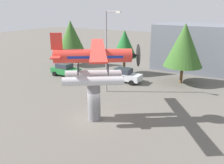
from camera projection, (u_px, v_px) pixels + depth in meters
ground_plane at (94, 119)px, 20.94m from camera, size 140.00×140.00×0.00m
display_pedestal at (94, 101)px, 20.42m from camera, size 1.10×1.10×3.43m
floatplane_monument at (95, 62)px, 19.41m from camera, size 7.11×9.20×4.00m
car_near_green at (66, 70)px, 33.61m from camera, size 4.20×2.02×1.76m
car_mid_silver at (125, 75)px, 31.00m from camera, size 4.20×2.02×1.76m
streetlight_primary at (108, 47)px, 26.08m from camera, size 1.84×0.28×8.93m
storefront_building at (200, 48)px, 36.00m from camera, size 13.05×6.94×6.76m
tree_west at (71, 36)px, 38.55m from camera, size 4.25×4.25×7.19m
tree_east at (125, 44)px, 33.52m from camera, size 3.40×3.40×6.24m
tree_center_back at (184, 45)px, 29.30m from camera, size 4.73×4.73×7.46m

